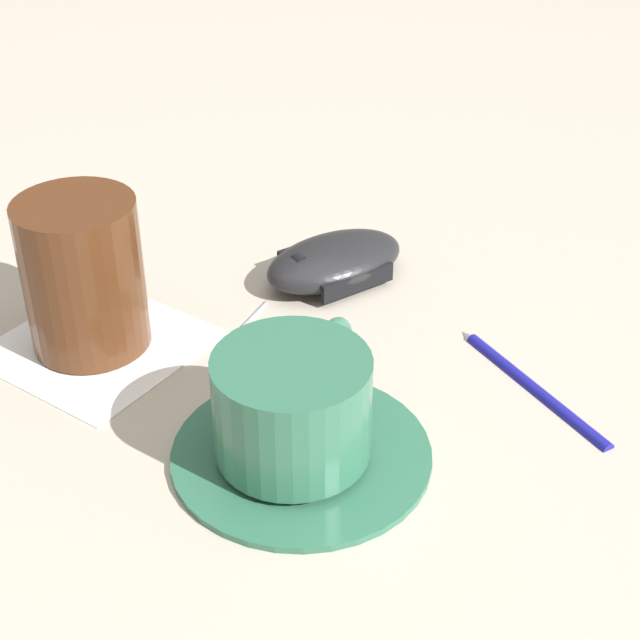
{
  "coord_description": "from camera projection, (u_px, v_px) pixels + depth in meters",
  "views": [
    {
      "loc": [
        0.38,
        -0.35,
        0.39
      ],
      "look_at": [
        0.01,
        0.05,
        0.03
      ],
      "focal_mm": 55.0,
      "sensor_mm": 36.0,
      "label": 1
    }
  ],
  "objects": [
    {
      "name": "drinking_glass",
      "position": [
        83.0,
        275.0,
        0.65
      ],
      "size": [
        0.08,
        0.08,
        0.11
      ],
      "primitive_type": "cylinder",
      "color": "#4C2814",
      "rests_on": "napkin_under_glass"
    },
    {
      "name": "pen",
      "position": [
        531.0,
        381.0,
        0.64
      ],
      "size": [
        0.14,
        0.05,
        0.01
      ],
      "color": "navy",
      "rests_on": "ground"
    },
    {
      "name": "mouse_cable",
      "position": [
        248.0,
        384.0,
        0.64
      ],
      "size": [
        0.16,
        0.13,
        0.0
      ],
      "color": "gray",
      "rests_on": "ground"
    },
    {
      "name": "coffee_cup",
      "position": [
        294.0,
        404.0,
        0.56
      ],
      "size": [
        0.09,
        0.12,
        0.06
      ],
      "color": "#2D664C",
      "rests_on": "saucer"
    },
    {
      "name": "napkin_under_glass",
      "position": [
        99.0,
        345.0,
        0.68
      ],
      "size": [
        0.15,
        0.15,
        0.0
      ],
      "primitive_type": "cube",
      "rotation": [
        0.0,
        0.0,
        0.15
      ],
      "color": "white",
      "rests_on": "ground"
    },
    {
      "name": "ground_plane",
      "position": [
        263.0,
        380.0,
        0.65
      ],
      "size": [
        3.0,
        3.0,
        0.0
      ],
      "primitive_type": "plane",
      "color": "#B2A899"
    },
    {
      "name": "saucer",
      "position": [
        301.0,
        451.0,
        0.58
      ],
      "size": [
        0.16,
        0.16,
        0.01
      ],
      "primitive_type": "cylinder",
      "color": "#2D664C",
      "rests_on": "ground"
    },
    {
      "name": "computer_mouse",
      "position": [
        334.0,
        261.0,
        0.75
      ],
      "size": [
        0.09,
        0.13,
        0.03
      ],
      "color": "black",
      "rests_on": "ground"
    }
  ]
}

